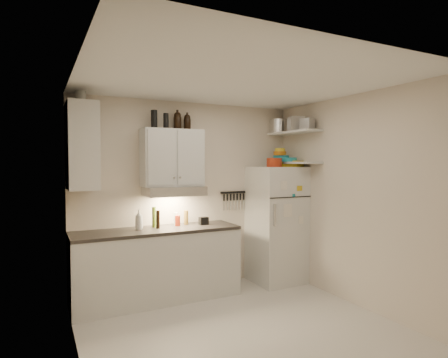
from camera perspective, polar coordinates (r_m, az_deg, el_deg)
name	(u,v)px	position (r m, az deg, el deg)	size (l,w,h in m)	color
floor	(241,329)	(4.28, 2.62, -21.91)	(3.20, 3.00, 0.02)	silver
ceiling	(242,80)	(3.99, 2.70, 14.80)	(3.20, 3.00, 0.02)	white
back_wall	(189,195)	(5.29, -5.41, -2.51)	(3.20, 0.02, 2.60)	beige
left_wall	(77,216)	(3.44, -21.51, -5.34)	(0.02, 3.00, 2.60)	beige
right_wall	(354,200)	(4.92, 19.26, -3.01)	(0.02, 3.00, 2.60)	beige
base_cabinet	(158,266)	(4.97, -10.09, -12.93)	(2.10, 0.60, 0.88)	silver
countertop	(157,230)	(4.87, -10.13, -7.71)	(2.10, 0.62, 0.04)	#2C2826
upper_cabinet	(172,158)	(5.00, -7.91, 3.22)	(0.80, 0.33, 0.75)	silver
side_cabinet	(82,146)	(4.63, -20.83, 4.69)	(0.33, 0.55, 1.00)	silver
range_hood	(174,191)	(4.95, -7.63, -1.81)	(0.76, 0.46, 0.12)	silver
fridge	(276,224)	(5.62, 7.99, -6.85)	(0.70, 0.68, 1.70)	silver
shelf_hi	(294,133)	(5.57, 10.57, 6.98)	(0.30, 0.95, 0.03)	silver
shelf_lo	(293,163)	(5.56, 10.54, 2.45)	(0.30, 0.95, 0.03)	silver
knife_strip	(233,192)	(5.56, 1.43, -2.05)	(0.42, 0.02, 0.03)	black
dutch_oven	(274,163)	(5.35, 7.66, 2.51)	(0.22, 0.22, 0.13)	maroon
book_stack	(292,164)	(5.56, 10.35, 2.30)	(0.21, 0.27, 0.09)	gold
spice_jar	(277,163)	(5.54, 8.14, 2.40)	(0.06, 0.06, 0.11)	silver
stock_pot	(279,126)	(5.88, 8.36, 7.93)	(0.29, 0.29, 0.21)	silver
tin_a	(296,124)	(5.52, 10.93, 8.25)	(0.21, 0.19, 0.21)	#AAAAAD
tin_b	(307,124)	(5.36, 12.58, 8.15)	(0.16, 0.16, 0.16)	#AAAAAD
bowl_teal	(281,159)	(5.74, 8.70, 3.10)	(0.24, 0.24, 0.10)	teal
bowl_orange	(280,153)	(5.70, 8.52, 3.88)	(0.19, 0.19, 0.06)	#BE6811
bowl_yellow	(280,150)	(5.70, 8.52, 4.41)	(0.15, 0.15, 0.05)	gold
plates	(289,160)	(5.54, 9.82, 2.92)	(0.24, 0.24, 0.06)	teal
growler_a	(177,121)	(5.12, -7.10, 8.81)	(0.11, 0.11, 0.25)	black
growler_b	(187,122)	(5.18, -5.62, 8.61)	(0.10, 0.10, 0.23)	black
thermos_a	(166,121)	(4.99, -8.83, 8.71)	(0.07, 0.07, 0.20)	black
thermos_b	(154,119)	(4.95, -10.60, 8.93)	(0.08, 0.08, 0.24)	black
side_jar	(81,97)	(4.80, -21.02, 11.59)	(0.12, 0.12, 0.16)	silver
soap_bottle	(139,219)	(4.82, -12.84, -5.90)	(0.11, 0.11, 0.28)	silver
pepper_mill	(186,218)	(5.12, -5.80, -5.87)	(0.06, 0.06, 0.19)	brown
oil_bottle	(154,217)	(4.96, -10.62, -5.73)	(0.05, 0.05, 0.27)	#56751D
vinegar_bottle	(158,219)	(4.87, -10.04, -6.08)	(0.05, 0.05, 0.23)	black
clear_bottle	(176,219)	(5.06, -7.34, -6.10)	(0.06, 0.06, 0.17)	silver
red_jar	(178,221)	(5.04, -7.09, -6.31)	(0.07, 0.07, 0.14)	maroon
caddy	(204,221)	(5.11, -3.12, -6.39)	(0.12, 0.09, 0.10)	black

